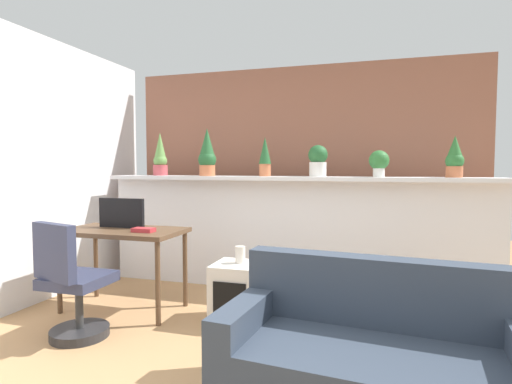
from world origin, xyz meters
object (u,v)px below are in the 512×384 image
at_px(potted_plant_2, 265,156).
at_px(office_chair, 72,289).
at_px(potted_plant_1, 207,154).
at_px(potted_plant_4, 379,162).
at_px(couch, 373,365).
at_px(potted_plant_3, 318,160).
at_px(side_cube_shelf, 237,293).
at_px(potted_plant_0, 160,157).
at_px(potted_plant_5, 455,158).
at_px(tv_monitor, 122,213).
at_px(desk, 123,238).
at_px(vase_on_shelf, 240,255).
at_px(book_on_desk, 143,230).

relative_size(potted_plant_2, office_chair, 0.46).
xyz_separation_m(potted_plant_1, potted_plant_4, (1.82, 0.02, -0.09)).
xyz_separation_m(office_chair, couch, (2.21, -0.35, -0.11)).
xyz_separation_m(potted_plant_3, side_cube_shelf, (-0.53, -1.00, -1.14)).
relative_size(potted_plant_0, couch, 0.31).
distance_m(potted_plant_5, couch, 2.44).
xyz_separation_m(potted_plant_4, tv_monitor, (-2.31, -0.91, -0.48)).
bearing_deg(potted_plant_4, potted_plant_0, 179.29).
height_order(potted_plant_2, side_cube_shelf, potted_plant_2).
distance_m(potted_plant_2, potted_plant_3, 0.57).
bearing_deg(tv_monitor, potted_plant_1, 60.87).
xyz_separation_m(potted_plant_1, desk, (-0.43, -0.96, -0.80)).
distance_m(potted_plant_0, potted_plant_4, 2.43).
relative_size(potted_plant_4, side_cube_shelf, 0.52).
xyz_separation_m(desk, vase_on_shelf, (1.12, 0.05, -0.09)).
distance_m(potted_plant_2, vase_on_shelf, 1.29).
xyz_separation_m(side_cube_shelf, book_on_desk, (-0.83, -0.11, 0.52)).
distance_m(potted_plant_2, desk, 1.66).
relative_size(potted_plant_1, side_cube_shelf, 1.05).
distance_m(office_chair, vase_on_shelf, 1.34).
bearing_deg(office_chair, potted_plant_1, 76.12).
bearing_deg(potted_plant_1, couch, -48.02).
bearing_deg(vase_on_shelf, potted_plant_1, 127.29).
height_order(potted_plant_2, desk, potted_plant_2).
relative_size(potted_plant_1, potted_plant_3, 1.61).
height_order(desk, tv_monitor, tv_monitor).
bearing_deg(potted_plant_2, potted_plant_4, -1.17).
relative_size(vase_on_shelf, book_on_desk, 0.76).
bearing_deg(potted_plant_3, potted_plant_1, -177.43).
xyz_separation_m(desk, tv_monitor, (-0.07, 0.08, 0.22)).
distance_m(potted_plant_2, tv_monitor, 1.57).
bearing_deg(couch, potted_plant_5, 71.28).
height_order(potted_plant_0, couch, potted_plant_0).
height_order(potted_plant_3, desk, potted_plant_3).
bearing_deg(potted_plant_5, vase_on_shelf, -151.97).
distance_m(potted_plant_2, side_cube_shelf, 1.55).
relative_size(potted_plant_0, tv_monitor, 1.06).
xyz_separation_m(potted_plant_0, potted_plant_1, (0.61, -0.05, 0.02)).
xyz_separation_m(potted_plant_2, potted_plant_4, (1.17, -0.02, -0.07)).
distance_m(potted_plant_0, couch, 3.38).
bearing_deg(desk, potted_plant_4, 23.77).
height_order(potted_plant_5, book_on_desk, potted_plant_5).
distance_m(potted_plant_4, tv_monitor, 2.53).
bearing_deg(potted_plant_3, vase_on_shelf, -118.10).
distance_m(office_chair, side_cube_shelf, 1.30).
height_order(potted_plant_3, office_chair, potted_plant_3).
bearing_deg(office_chair, desk, 91.49).
bearing_deg(potted_plant_2, side_cube_shelf, -88.22).
relative_size(potted_plant_4, tv_monitor, 0.56).
height_order(potted_plant_5, tv_monitor, potted_plant_5).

